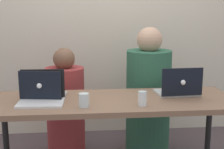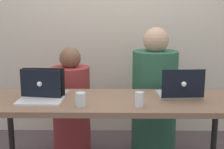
# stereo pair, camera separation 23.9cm
# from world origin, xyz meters

# --- Properties ---
(back_wall) EXTENTS (4.86, 0.10, 2.39)m
(back_wall) POSITION_xyz_m (0.00, 1.17, 1.19)
(back_wall) COLOR beige
(back_wall) RESTS_ON ground
(desk) EXTENTS (1.87, 0.63, 0.70)m
(desk) POSITION_xyz_m (0.00, 0.00, 0.64)
(desk) COLOR #805E48
(desk) RESTS_ON ground
(person_on_left) EXTENTS (0.36, 0.36, 1.03)m
(person_on_left) POSITION_xyz_m (-0.40, 0.58, 0.46)
(person_on_left) COLOR #993233
(person_on_left) RESTS_ON ground
(person_on_right) EXTENTS (0.52, 0.52, 1.22)m
(person_on_right) POSITION_xyz_m (0.40, 0.58, 0.54)
(person_on_right) COLOR #2B5C44
(person_on_right) RESTS_ON ground
(laptop_front_left) EXTENTS (0.33, 0.28, 0.23)m
(laptop_front_left) POSITION_xyz_m (-0.53, -0.03, 0.75)
(laptop_front_left) COLOR silver
(laptop_front_left) RESTS_ON desk
(laptop_back_right) EXTENTS (0.34, 0.28, 0.23)m
(laptop_back_right) POSITION_xyz_m (0.53, 0.07, 0.75)
(laptop_back_right) COLOR #B3B5B6
(laptop_back_right) RESTS_ON desk
(laptop_back_left) EXTENTS (0.34, 0.29, 0.23)m
(laptop_back_left) POSITION_xyz_m (-0.53, 0.07, 0.75)
(laptop_back_left) COLOR #B2B1B4
(laptop_back_left) RESTS_ON desk
(water_glass_right) EXTENTS (0.06, 0.06, 0.11)m
(water_glass_right) POSITION_xyz_m (0.19, -0.18, 0.75)
(water_glass_right) COLOR white
(water_glass_right) RESTS_ON desk
(water_glass_left) EXTENTS (0.07, 0.07, 0.10)m
(water_glass_left) POSITION_xyz_m (-0.22, -0.17, 0.75)
(water_glass_left) COLOR silver
(water_glass_left) RESTS_ON desk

